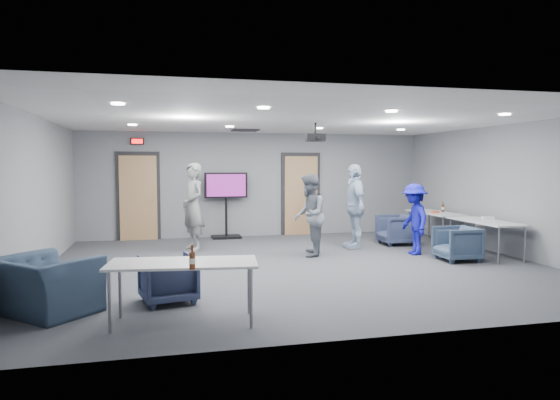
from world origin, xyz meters
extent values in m
plane|color=#35373C|center=(0.00, 0.00, 0.00)|extent=(9.00, 9.00, 0.00)
plane|color=silver|center=(0.00, 0.00, 2.70)|extent=(9.00, 9.00, 0.00)
cube|color=slate|center=(0.00, 4.00, 1.35)|extent=(9.00, 0.02, 2.70)
cube|color=slate|center=(0.00, -4.00, 1.35)|extent=(9.00, 0.02, 2.70)
cube|color=slate|center=(-4.50, 0.00, 1.35)|extent=(0.02, 8.00, 2.70)
cube|color=slate|center=(4.50, 0.00, 1.35)|extent=(0.02, 8.00, 2.70)
cube|color=black|center=(-3.00, 3.97, 1.08)|extent=(1.06, 0.06, 2.24)
cube|color=tan|center=(-3.00, 3.93, 1.05)|extent=(0.90, 0.05, 2.10)
cylinder|color=gray|center=(-2.65, 3.88, 1.00)|extent=(0.04, 0.10, 0.04)
cube|color=black|center=(1.20, 3.97, 1.08)|extent=(1.06, 0.06, 2.24)
cube|color=tan|center=(1.20, 3.93, 1.05)|extent=(0.90, 0.05, 2.10)
cylinder|color=gray|center=(1.55, 3.88, 1.00)|extent=(0.04, 0.10, 0.04)
cube|color=black|center=(-3.00, 3.94, 2.45)|extent=(0.32, 0.06, 0.16)
cube|color=#FF0C0C|center=(-3.00, 3.90, 2.45)|extent=(0.26, 0.02, 0.11)
cube|color=black|center=(-0.50, 2.80, 2.69)|extent=(0.60, 0.60, 0.03)
cylinder|color=white|center=(-3.00, -1.80, 2.69)|extent=(0.18, 0.18, 0.02)
cylinder|color=white|center=(-3.00, 1.80, 2.69)|extent=(0.18, 0.18, 0.02)
cylinder|color=white|center=(-1.00, -1.80, 2.69)|extent=(0.18, 0.18, 0.02)
cylinder|color=white|center=(-1.00, 1.80, 2.69)|extent=(0.18, 0.18, 0.02)
cylinder|color=white|center=(1.00, -1.80, 2.69)|extent=(0.18, 0.18, 0.02)
cylinder|color=white|center=(1.00, 1.80, 2.69)|extent=(0.18, 0.18, 0.02)
cylinder|color=white|center=(3.00, -1.80, 2.69)|extent=(0.18, 0.18, 0.02)
cylinder|color=white|center=(3.00, 1.80, 2.69)|extent=(0.18, 0.18, 0.02)
imported|color=gray|center=(-1.77, 2.14, 0.96)|extent=(0.69, 0.82, 1.91)
imported|color=slate|center=(0.49, 0.82, 0.84)|extent=(0.87, 0.99, 1.69)
imported|color=#ABC1DD|center=(1.76, 1.56, 0.94)|extent=(0.57, 1.15, 1.89)
imported|color=#171896|center=(2.68, 0.50, 0.74)|extent=(0.63, 1.00, 1.48)
imported|color=#363F5D|center=(2.90, 1.77, 0.35)|extent=(0.79, 0.77, 0.70)
imported|color=#36465E|center=(3.14, -0.34, 0.34)|extent=(0.76, 0.74, 0.67)
imported|color=#384060|center=(-2.38, -2.04, 0.33)|extent=(0.83, 0.85, 0.65)
imported|color=#314055|center=(-3.87, -2.25, 0.36)|extent=(1.48, 1.48, 0.73)
cube|color=silver|center=(4.00, 1.88, 0.71)|extent=(0.72, 1.73, 0.03)
cylinder|color=gray|center=(3.72, 2.67, 0.35)|extent=(0.04, 0.04, 0.70)
cylinder|color=gray|center=(3.72, 1.10, 0.35)|extent=(0.04, 0.04, 0.70)
cylinder|color=gray|center=(4.28, 2.67, 0.35)|extent=(0.04, 0.04, 0.70)
cylinder|color=gray|center=(4.28, 1.10, 0.35)|extent=(0.04, 0.04, 0.70)
cube|color=silver|center=(4.00, -0.02, 0.71)|extent=(0.73, 1.76, 0.03)
cylinder|color=gray|center=(3.71, 0.78, 0.35)|extent=(0.04, 0.04, 0.70)
cylinder|color=gray|center=(3.71, -0.82, 0.35)|extent=(0.04, 0.04, 0.70)
cylinder|color=gray|center=(4.29, 0.78, 0.35)|extent=(0.04, 0.04, 0.70)
cylinder|color=gray|center=(4.29, -0.82, 0.35)|extent=(0.04, 0.04, 0.70)
cube|color=silver|center=(-2.22, -3.00, 0.71)|extent=(1.81, 0.93, 0.03)
cylinder|color=gray|center=(-1.40, -2.82, 0.35)|extent=(0.04, 0.04, 0.70)
cylinder|color=gray|center=(-2.96, -2.62, 0.35)|extent=(0.04, 0.04, 0.70)
cylinder|color=gray|center=(-1.47, -3.38, 0.35)|extent=(0.04, 0.04, 0.70)
cylinder|color=gray|center=(-3.03, -3.18, 0.35)|extent=(0.04, 0.04, 0.70)
cylinder|color=#53250E|center=(-2.14, -3.45, 0.82)|extent=(0.07, 0.07, 0.19)
cylinder|color=#53250E|center=(-2.14, -3.45, 0.96)|extent=(0.02, 0.02, 0.08)
cylinder|color=beige|center=(-2.14, -3.45, 0.82)|extent=(0.07, 0.07, 0.06)
cylinder|color=#53250E|center=(4.20, 1.90, 0.82)|extent=(0.06, 0.06, 0.18)
cylinder|color=#53250E|center=(4.20, 1.90, 0.95)|extent=(0.02, 0.02, 0.08)
cylinder|color=beige|center=(4.20, 1.90, 0.82)|extent=(0.07, 0.07, 0.06)
cube|color=#D15434|center=(3.86, 1.70, 0.75)|extent=(0.19, 0.13, 0.04)
cube|color=silver|center=(4.22, 0.21, 0.76)|extent=(0.28, 0.24, 0.05)
cube|color=black|center=(-0.84, 3.75, 0.03)|extent=(0.73, 0.52, 0.06)
cylinder|color=black|center=(-0.84, 3.75, 0.68)|extent=(0.06, 0.06, 1.25)
cube|color=black|center=(-0.84, 3.75, 1.35)|extent=(1.09, 0.07, 0.65)
cube|color=#771A74|center=(-0.84, 3.70, 1.35)|extent=(0.99, 0.01, 0.56)
cylinder|color=black|center=(0.50, 0.47, 2.58)|extent=(0.04, 0.04, 0.22)
cube|color=black|center=(0.50, 0.47, 2.40)|extent=(0.41, 0.37, 0.15)
cylinder|color=black|center=(0.50, 0.30, 2.40)|extent=(0.08, 0.06, 0.08)
camera|label=1|loc=(-2.46, -8.89, 1.86)|focal=32.00mm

